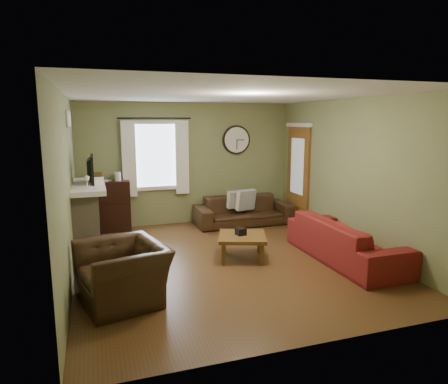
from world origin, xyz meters
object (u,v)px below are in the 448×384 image
object	(u,v)px
armchair	(122,273)
sofa_red	(345,240)
bookshelf	(108,206)
coffee_table	(242,247)
sofa_brown	(243,210)

from	to	relation	value
armchair	sofa_red	bearing A→B (deg)	82.07
bookshelf	armchair	xyz separation A→B (m)	(0.04, -3.34, -0.16)
bookshelf	armchair	world-z (taller)	bookshelf
bookshelf	coffee_table	world-z (taller)	bookshelf
coffee_table	sofa_red	bearing A→B (deg)	-20.49
armchair	bookshelf	bearing A→B (deg)	166.38
bookshelf	coffee_table	bearing A→B (deg)	-49.99
sofa_brown	armchair	distance (m)	4.09
sofa_red	armchair	xyz separation A→B (m)	(-3.51, -0.39, 0.03)
bookshelf	sofa_red	size ratio (longest dim) A/B	0.45
sofa_red	coffee_table	size ratio (longest dim) A/B	3.07
sofa_brown	bookshelf	bearing A→B (deg)	173.27
sofa_red	armchair	size ratio (longest dim) A/B	2.06
armchair	coffee_table	bearing A→B (deg)	102.02
sofa_brown	coffee_table	bearing A→B (deg)	-111.51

